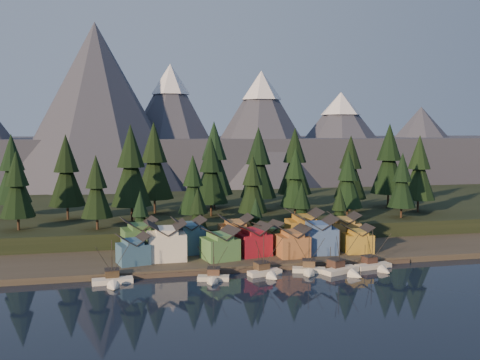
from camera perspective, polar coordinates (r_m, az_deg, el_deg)
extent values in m
plane|color=black|center=(118.90, 4.12, -11.52)|extent=(500.00, 500.00, 0.00)
cube|color=#373228|center=(156.23, -0.11, -7.13)|extent=(400.00, 50.00, 1.50)
cube|color=black|center=(204.12, -3.13, -3.56)|extent=(420.00, 100.00, 6.00)
cube|color=#4D4237|center=(134.07, 2.08, -9.34)|extent=(80.00, 4.00, 1.00)
cube|color=#424555|center=(351.08, -7.14, 2.09)|extent=(560.00, 160.00, 30.00)
cone|color=#424555|center=(289.47, -15.04, 7.22)|extent=(100.00, 100.00, 90.00)
cone|color=#424555|center=(308.27, -7.37, 5.55)|extent=(80.00, 80.00, 72.00)
cone|color=white|center=(309.63, -7.43, 10.62)|extent=(22.40, 22.40, 17.28)
cone|color=#424555|center=(305.09, 2.27, 5.22)|extent=(84.00, 84.00, 68.00)
cone|color=white|center=(306.15, 2.29, 10.06)|extent=(23.52, 23.52, 16.32)
cone|color=#424555|center=(338.20, 10.64, 4.29)|extent=(92.00, 92.00, 58.00)
cone|color=white|center=(338.57, 10.70, 8.02)|extent=(25.76, 25.76, 13.92)
cone|color=#424555|center=(372.84, 18.67, 3.57)|extent=(88.00, 88.00, 50.00)
cube|color=white|center=(126.08, -13.44, -10.51)|extent=(9.20, 3.51, 1.55)
cone|color=white|center=(121.33, -13.31, -11.14)|extent=(3.11, 3.27, 2.91)
cube|color=black|center=(126.24, -13.43, -10.77)|extent=(9.42, 3.58, 0.34)
cube|color=#413423|center=(127.28, -13.49, -9.66)|extent=(3.29, 3.11, 1.75)
cube|color=#262323|center=(127.03, -13.50, -9.24)|extent=(3.50, 3.32, 0.19)
cylinder|color=black|center=(125.34, -13.50, -8.20)|extent=(0.17, 0.17, 8.73)
cylinder|color=black|center=(128.75, -13.55, -8.87)|extent=(0.14, 0.14, 4.27)
cube|color=beige|center=(125.27, -2.86, -10.49)|extent=(7.66, 4.27, 1.41)
cone|color=beige|center=(121.46, -2.99, -11.00)|extent=(3.15, 3.02, 2.64)
cube|color=black|center=(125.41, -2.86, -10.72)|extent=(7.84, 4.35, 0.31)
cube|color=brown|center=(126.18, -2.82, -9.73)|extent=(3.36, 3.23, 1.59)
cube|color=#262323|center=(125.96, -2.82, -9.34)|extent=(3.57, 3.44, 0.18)
cylinder|color=black|center=(124.52, -2.86, -8.39)|extent=(0.16, 0.16, 7.93)
cylinder|color=black|center=(127.32, -2.78, -9.02)|extent=(0.12, 0.12, 3.88)
cube|color=silver|center=(129.67, 2.65, -9.93)|extent=(8.55, 4.77, 1.54)
cone|color=silver|center=(125.96, 3.65, -10.39)|extent=(3.47, 3.38, 2.89)
cube|color=black|center=(129.82, 2.65, -10.17)|extent=(8.75, 4.87, 0.34)
cube|color=#4E3B29|center=(130.54, 2.33, -9.15)|extent=(3.69, 3.55, 1.73)
cube|color=#262323|center=(130.30, 2.33, -8.74)|extent=(3.92, 3.78, 0.19)
cylinder|color=black|center=(128.86, 2.55, -7.71)|extent=(0.17, 0.17, 8.66)
cylinder|color=black|center=(131.64, 1.98, -8.42)|extent=(0.13, 0.13, 4.23)
cube|color=beige|center=(133.00, 7.35, -9.58)|extent=(8.43, 5.22, 1.50)
cone|color=beige|center=(128.79, 7.39, -10.08)|extent=(3.54, 3.47, 2.81)
cube|color=black|center=(133.14, 7.35, -9.82)|extent=(8.63, 5.32, 0.33)
cube|color=brown|center=(134.04, 7.35, -8.82)|extent=(3.75, 3.63, 1.69)
cube|color=#262323|center=(133.82, 7.36, -8.43)|extent=(3.98, 3.87, 0.19)
cylinder|color=black|center=(132.30, 7.38, -7.47)|extent=(0.17, 0.17, 8.44)
cylinder|color=black|center=(135.33, 7.34, -8.11)|extent=(0.13, 0.13, 4.13)
cube|color=silver|center=(133.63, 10.71, -9.54)|extent=(9.95, 6.37, 1.65)
cone|color=silver|center=(130.13, 12.34, -9.98)|extent=(4.08, 4.15, 3.10)
cube|color=black|center=(133.79, 10.70, -9.80)|extent=(10.19, 6.50, 0.36)
cube|color=#422C23|center=(134.43, 10.19, -8.74)|extent=(4.22, 4.10, 1.86)
cube|color=#262323|center=(134.18, 10.20, -8.31)|extent=(4.49, 4.37, 0.21)
cylinder|color=black|center=(132.75, 10.57, -7.23)|extent=(0.19, 0.19, 9.31)
cylinder|color=black|center=(135.46, 9.62, -7.99)|extent=(0.14, 0.14, 4.55)
cube|color=beige|center=(139.65, 14.02, -8.97)|extent=(9.56, 4.31, 1.52)
cone|color=beige|center=(135.73, 15.29, -9.42)|extent=(3.32, 3.57, 2.84)
cube|color=black|center=(139.79, 14.02, -9.20)|extent=(9.79, 4.39, 0.33)
cube|color=#422B23|center=(140.63, 13.63, -8.25)|extent=(3.45, 3.30, 1.71)
cube|color=#262323|center=(140.41, 13.64, -7.87)|extent=(3.67, 3.52, 0.19)
cylinder|color=black|center=(138.97, 13.93, -6.94)|extent=(0.17, 0.17, 8.53)
cylinder|color=black|center=(141.84, 13.19, -7.57)|extent=(0.13, 0.13, 4.17)
cube|color=#355D7D|center=(135.96, -11.33, -7.72)|extent=(8.62, 7.96, 5.02)
cube|color=#355D7D|center=(135.32, -11.35, -6.47)|extent=(5.40, 7.04, 1.03)
cube|color=silver|center=(138.78, -7.85, -7.01)|extent=(9.59, 8.54, 6.85)
cube|color=silver|center=(137.98, -7.87, -5.35)|extent=(5.31, 8.33, 1.33)
cube|color=#4B7F45|center=(138.06, -2.15, -7.32)|extent=(9.77, 9.36, 5.48)
cube|color=#4B7F45|center=(137.38, -2.15, -5.97)|extent=(6.13, 8.36, 1.16)
cube|color=maroon|center=(142.30, 1.39, -6.87)|extent=(9.57, 8.84, 5.78)
cube|color=maroon|center=(141.61, 1.39, -5.51)|extent=(5.94, 7.89, 1.15)
cube|color=#A16639|center=(141.94, 5.57, -6.98)|extent=(7.91, 7.91, 5.52)
cube|color=#A16639|center=(141.28, 5.58, -5.68)|extent=(4.43, 7.67, 1.09)
cube|color=#3C5B8F|center=(146.04, 8.29, -6.38)|extent=(10.08, 8.74, 6.91)
cube|color=#3C5B8F|center=(145.27, 8.31, -4.80)|extent=(5.86, 8.19, 1.32)
cube|color=#B28B2D|center=(149.13, 12.41, -6.58)|extent=(7.71, 6.86, 5.02)
cube|color=#B28B2D|center=(148.55, 12.44, -5.44)|extent=(4.42, 6.51, 1.03)
cube|color=#3E6C3A|center=(146.43, -10.69, -6.41)|extent=(9.88, 9.09, 6.79)
cube|color=#3E6C3A|center=(145.68, -10.72, -4.88)|extent=(5.99, 8.29, 1.23)
cube|color=#325877|center=(145.61, -5.50, -6.40)|extent=(9.05, 8.57, 6.83)
cube|color=#325877|center=(144.86, -5.51, -4.86)|extent=(5.27, 8.09, 1.18)
cube|color=#A16C39|center=(149.71, -0.50, -6.10)|extent=(8.93, 7.62, 6.62)
cube|color=#A16C39|center=(148.98, -0.50, -4.62)|extent=(4.95, 7.42, 1.24)
cube|color=#477E44|center=(148.16, 2.84, -6.45)|extent=(8.90, 7.87, 5.44)
cube|color=#477E44|center=(147.54, 2.85, -5.22)|extent=(5.49, 6.99, 1.08)
cube|color=#A67A2A|center=(154.34, 6.83, -5.64)|extent=(10.16, 9.19, 7.41)
cube|color=#A67A2A|center=(153.58, 6.85, -4.04)|extent=(5.87, 8.68, 1.34)
cube|color=olive|center=(157.64, 11.00, -5.61)|extent=(9.28, 8.85, 6.65)
cube|color=olive|center=(156.96, 11.03, -4.21)|extent=(5.61, 8.13, 1.15)
cylinder|color=#332319|center=(165.76, -22.56, -4.27)|extent=(0.70, 0.70, 4.00)
cone|color=black|center=(164.61, -22.67, -1.30)|extent=(9.77, 9.77, 13.77)
cone|color=black|center=(163.99, -22.75, 1.17)|extent=(6.66, 6.66, 9.99)
cylinder|color=#332319|center=(179.74, -17.90, -3.27)|extent=(0.70, 0.70, 4.79)
cone|color=black|center=(178.54, -18.00, 0.02)|extent=(11.72, 11.72, 16.51)
cone|color=black|center=(178.00, -18.08, 2.76)|extent=(7.99, 7.99, 11.98)
cylinder|color=#332319|center=(159.40, -14.98, -4.45)|extent=(0.70, 0.70, 3.78)
cone|color=black|center=(158.24, -15.05, -1.52)|extent=(9.25, 9.25, 13.04)
cone|color=black|center=(157.61, -15.11, 0.91)|extent=(6.31, 6.31, 9.46)
cylinder|color=#332319|center=(170.98, -11.46, -3.46)|extent=(0.70, 0.70, 5.35)
cone|color=black|center=(169.63, -11.53, 0.41)|extent=(13.07, 13.07, 18.41)
cone|color=black|center=(169.10, -11.59, 3.62)|extent=(8.91, 8.91, 13.36)
cylinder|color=#332319|center=(186.10, -9.08, -2.69)|extent=(0.70, 0.70, 5.51)
cone|color=black|center=(184.84, -9.14, 0.98)|extent=(13.47, 13.47, 18.98)
cone|color=black|center=(184.37, -9.18, 4.02)|extent=(9.18, 9.18, 13.77)
cylinder|color=#332319|center=(162.54, -5.01, -4.12)|extent=(0.70, 0.70, 3.72)
cone|color=black|center=(161.42, -5.04, -1.29)|extent=(9.08, 9.08, 12.80)
cone|color=black|center=(160.80, -5.06, 1.04)|extent=(6.19, 6.19, 9.29)
cylinder|color=#332319|center=(178.29, -3.09, -3.12)|extent=(0.70, 0.70, 4.64)
cone|color=black|center=(177.10, -3.11, 0.11)|extent=(11.35, 11.35, 16.00)
cone|color=black|center=(176.54, -3.12, 2.78)|extent=(7.74, 7.74, 11.61)
cylinder|color=#332319|center=(163.88, 1.34, -4.02)|extent=(0.70, 0.70, 3.73)
cone|color=black|center=(162.77, 1.35, -1.21)|extent=(9.12, 9.12, 12.85)
cone|color=black|center=(162.16, 1.36, 1.12)|extent=(6.22, 6.22, 9.33)
cylinder|color=#332319|center=(188.72, 1.96, -2.56)|extent=(0.70, 0.70, 5.21)
cone|color=black|center=(187.51, 1.97, 0.86)|extent=(12.74, 12.74, 17.95)
cone|color=black|center=(187.03, 1.98, 3.69)|extent=(8.69, 8.69, 13.03)
cylinder|color=#332319|center=(174.91, 5.90, -3.40)|extent=(0.70, 0.70, 4.06)
cone|color=black|center=(173.80, 5.93, -0.53)|extent=(9.93, 9.93, 14.00)
cone|color=black|center=(173.22, 5.95, 1.85)|extent=(6.77, 6.77, 10.16)
cylinder|color=#332319|center=(200.82, 5.82, -2.11)|extent=(0.70, 0.70, 5.19)
cone|color=black|center=(199.69, 5.85, 1.09)|extent=(12.69, 12.69, 17.89)
cone|color=black|center=(199.23, 5.87, 3.74)|extent=(8.65, 8.65, 12.98)
cylinder|color=#332319|center=(176.04, 11.37, -3.44)|extent=(0.70, 0.70, 3.92)
cone|color=black|center=(174.96, 11.42, -0.69)|extent=(9.58, 9.58, 13.50)
cone|color=black|center=(174.39, 11.46, 1.59)|extent=(6.53, 6.53, 9.80)
cylinder|color=#332319|center=(193.67, 11.63, -2.54)|extent=(0.70, 0.70, 4.71)
cone|color=black|center=(192.57, 11.68, 0.48)|extent=(11.52, 11.52, 16.23)
cone|color=black|center=(192.06, 11.73, 2.97)|extent=(7.86, 7.86, 11.78)
cylinder|color=#332319|center=(182.30, 16.82, -3.29)|extent=(0.70, 0.70, 3.74)
cone|color=black|center=(181.30, 16.88, -0.76)|extent=(9.14, 9.14, 12.88)
cone|color=black|center=(180.74, 16.94, 1.34)|extent=(6.23, 6.23, 9.35)
cylinder|color=#332319|center=(206.84, 15.51, -2.02)|extent=(0.70, 0.70, 5.46)
cone|color=black|center=(205.71, 15.59, 1.24)|extent=(13.34, 13.34, 18.79)
cone|color=black|center=(205.29, 15.65, 3.95)|extent=(9.09, 9.09, 13.64)
cylinder|color=#332319|center=(195.48, -2.75, -2.23)|extent=(0.70, 0.70, 5.59)
cone|color=black|center=(194.27, -2.77, 1.31)|extent=(13.66, 13.66, 19.25)
cone|color=black|center=(193.84, -2.78, 4.24)|extent=(9.32, 9.32, 13.97)
cylinder|color=#332319|center=(192.07, -22.98, -2.90)|extent=(0.70, 0.70, 4.81)
cone|color=black|center=(190.94, -23.10, 0.20)|extent=(11.76, 11.76, 16.57)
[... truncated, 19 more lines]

